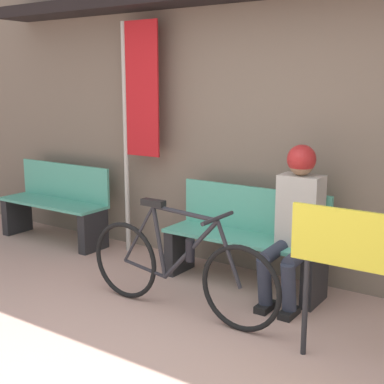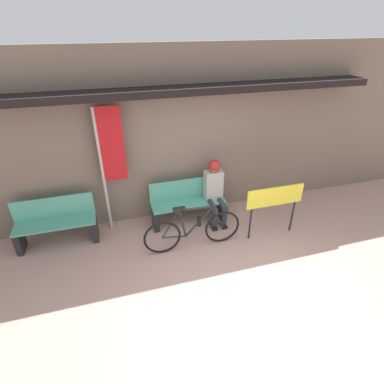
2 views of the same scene
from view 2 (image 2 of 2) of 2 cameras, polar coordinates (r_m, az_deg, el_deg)
name	(u,v)px [view 2 (image 2 of 2)]	position (r m, az deg, el deg)	size (l,w,h in m)	color
ground_plane	(232,289)	(4.75, 7.54, -17.89)	(24.00, 24.00, 0.00)	tan
storefront_wall	(189,133)	(5.67, -0.52, 11.09)	(12.00, 0.56, 3.20)	#756656
park_bench_near	(188,204)	(5.83, -0.77, -2.25)	(1.43, 0.42, 0.85)	#51A88E
bicycle	(193,230)	(5.18, 0.22, -7.30)	(1.72, 0.40, 0.87)	black
person_seated	(215,187)	(5.71, 4.34, 0.88)	(0.34, 0.60, 1.27)	#2D3342
park_bench_far	(56,224)	(5.79, -24.44, -5.64)	(1.35, 0.42, 0.85)	#51A88E
banner_pole	(109,156)	(5.32, -15.57, 6.71)	(0.45, 0.05, 2.33)	#B7B2A8
signboard	(275,200)	(5.44, 15.48, -1.39)	(1.07, 0.04, 1.01)	#232326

